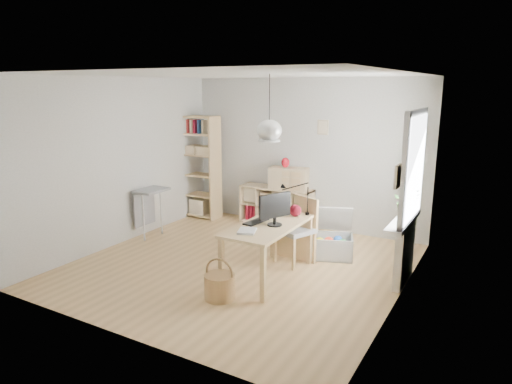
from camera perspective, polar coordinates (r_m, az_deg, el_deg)
The scene contains 20 objects.
ground at distance 6.74m, azimuth -2.02°, elevation -9.13°, with size 4.50×4.50×0.00m, color tan.
room_shell at distance 5.86m, azimuth 1.67°, elevation 7.71°, with size 4.50×4.50×4.50m.
window_unit at distance 6.09m, azimuth 19.17°, elevation 2.90°, with size 0.07×1.16×1.46m.
radiator at distance 6.38m, azimuth 18.09°, elevation -7.27°, with size 0.10×0.80×0.80m, color white.
windowsill at distance 6.26m, azimuth 17.92°, elevation -3.51°, with size 0.22×1.20×0.06m, color white.
desk at distance 6.14m, azimuth 1.58°, elevation -4.88°, with size 0.70×1.50×0.75m.
cube_shelf at distance 8.59m, azimuth 2.55°, elevation -2.11°, with size 1.40×0.38×0.72m.
tall_bookshelf at distance 9.00m, azimuth -7.14°, elevation 3.65°, with size 0.80×0.38×2.00m.
side_table at distance 7.99m, azimuth -13.27°, elevation -0.88°, with size 0.40×0.55×0.85m.
chair at distance 6.71m, azimuth 5.31°, elevation -4.26°, with size 0.62×0.62×0.97m.
wicker_basket at distance 5.71m, azimuth -4.57°, elevation -11.57°, with size 0.38×0.38×0.52m.
storage_chest at distance 7.12m, azimuth 9.33°, elevation -6.09°, with size 0.88×0.94×0.71m.
monitor at distance 6.00m, azimuth 2.36°, elevation -1.96°, with size 0.25×0.47×0.43m.
keyboard at distance 6.19m, azimuth 0.00°, elevation -3.71°, with size 0.15×0.41×0.02m, color black.
task_lamp at distance 6.54m, azimuth 4.69°, elevation -0.25°, with size 0.41×0.15×0.44m.
yarn_ball at distance 6.47m, azimuth 4.93°, elevation -2.32°, with size 0.17×0.17×0.17m, color #4A0917.
paper_tray at distance 5.79m, azimuth -1.13°, elevation -4.90°, with size 0.21×0.27×0.03m, color white.
drawer_chest at distance 8.30m, azimuth 4.11°, elevation 1.71°, with size 0.69×0.31×0.39m, color #D3B28B.
red_vase at distance 8.28m, azimuth 3.69°, elevation 3.69°, with size 0.15×0.15×0.18m, color #9E0D19.
potted_plant at distance 6.42m, azimuth 18.30°, elevation -1.11°, with size 0.34×0.29×0.38m, color #2C6024.
Camera 1 is at (3.28, -5.31, 2.55)m, focal length 32.00 mm.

